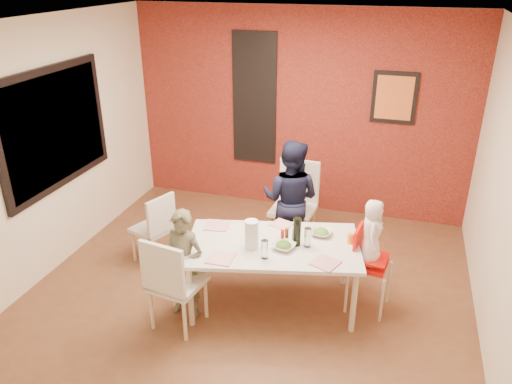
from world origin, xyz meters
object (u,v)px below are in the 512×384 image
(child_near, at_px, (184,265))
(paper_towel_roll, at_px, (252,235))
(chair_near, at_px, (171,280))
(chair_left, at_px, (156,225))
(dining_table, at_px, (273,249))
(toddler, at_px, (372,233))
(high_chair, at_px, (367,261))
(child_far, at_px, (291,199))
(wine_bottle, at_px, (297,232))
(chair_far, at_px, (296,200))

(child_near, bearing_deg, paper_towel_roll, 28.71)
(chair_near, bearing_deg, chair_left, -47.13)
(paper_towel_roll, bearing_deg, chair_left, 158.47)
(chair_near, distance_m, chair_left, 1.22)
(dining_table, bearing_deg, chair_left, 165.75)
(dining_table, xyz_separation_m, toddler, (0.90, 0.21, 0.22))
(chair_left, distance_m, high_chair, 2.35)
(child_near, height_order, toddler, toddler)
(chair_near, bearing_deg, child_far, -104.66)
(dining_table, relative_size, child_far, 1.29)
(dining_table, xyz_separation_m, chair_near, (-0.78, -0.65, -0.09))
(chair_near, height_order, paper_towel_roll, paper_towel_roll)
(high_chair, bearing_deg, toddler, -97.16)
(wine_bottle, bearing_deg, toddler, 13.39)
(chair_near, relative_size, child_near, 0.87)
(chair_near, xyz_separation_m, chair_left, (-0.68, 1.02, -0.07))
(high_chair, bearing_deg, chair_left, 93.81)
(chair_near, distance_m, child_far, 1.79)
(toddler, bearing_deg, chair_far, 37.71)
(chair_near, bearing_deg, high_chair, -143.63)
(child_near, distance_m, paper_towel_roll, 0.70)
(chair_far, xyz_separation_m, wine_bottle, (0.27, -1.20, 0.25))
(child_near, bearing_deg, child_far, 67.67)
(child_near, relative_size, child_far, 0.79)
(chair_far, xyz_separation_m, chair_left, (-1.41, -0.87, -0.11))
(wine_bottle, bearing_deg, chair_far, 102.86)
(toddler, relative_size, paper_towel_roll, 2.30)
(wine_bottle, height_order, paper_towel_roll, paper_towel_roll)
(chair_near, relative_size, paper_towel_roll, 3.36)
(child_near, height_order, paper_towel_roll, child_near)
(chair_near, height_order, toddler, toddler)
(paper_towel_roll, bearing_deg, child_near, -155.86)
(child_far, bearing_deg, child_near, 67.91)
(high_chair, height_order, paper_towel_roll, paper_towel_roll)
(dining_table, bearing_deg, paper_towel_roll, -142.29)
(child_near, xyz_separation_m, toddler, (1.67, 0.61, 0.29))
(toddler, xyz_separation_m, paper_towel_roll, (-1.08, -0.34, -0.01))
(chair_far, relative_size, child_near, 0.94)
(dining_table, xyz_separation_m, chair_far, (-0.05, 1.24, -0.04))
(child_near, height_order, child_far, child_far)
(chair_near, relative_size, child_far, 0.68)
(chair_far, bearing_deg, child_near, -108.69)
(wine_bottle, bearing_deg, dining_table, -168.54)
(chair_near, bearing_deg, paper_towel_roll, -130.74)
(chair_far, relative_size, high_chair, 1.20)
(dining_table, height_order, wine_bottle, wine_bottle)
(high_chair, bearing_deg, paper_towel_roll, 115.89)
(dining_table, height_order, child_near, child_near)
(dining_table, distance_m, wine_bottle, 0.30)
(chair_left, distance_m, paper_towel_roll, 1.43)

